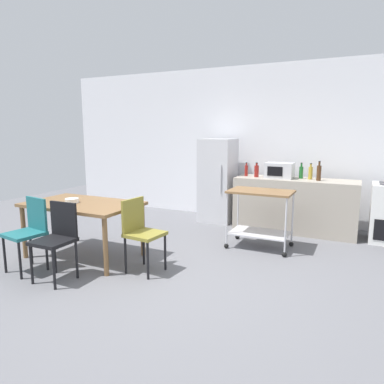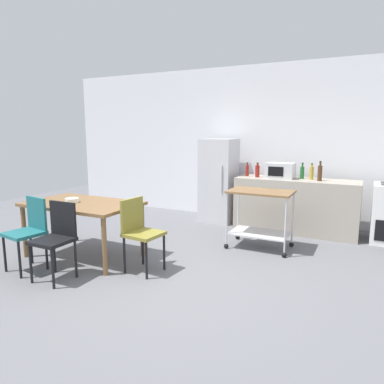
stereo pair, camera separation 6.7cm
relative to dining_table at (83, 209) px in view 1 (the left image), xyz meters
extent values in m
plane|color=slate|center=(1.44, -0.07, -0.67)|extent=(12.00, 12.00, 0.00)
cube|color=white|center=(1.44, 3.13, 0.78)|extent=(8.40, 0.12, 2.90)
cube|color=#A89E8E|center=(2.34, 2.53, -0.22)|extent=(2.00, 0.64, 0.90)
cube|color=brown|center=(0.00, 0.00, 0.06)|extent=(1.50, 0.90, 0.04)
cylinder|color=brown|center=(-0.69, -0.39, -0.32)|extent=(0.06, 0.06, 0.71)
cylinder|color=brown|center=(0.69, -0.39, -0.32)|extent=(0.06, 0.06, 0.71)
cylinder|color=brown|center=(-0.69, 0.39, -0.32)|extent=(0.06, 0.06, 0.71)
cylinder|color=brown|center=(0.69, 0.39, -0.32)|extent=(0.06, 0.06, 0.71)
cube|color=#1E666B|center=(-0.27, -0.71, -0.20)|extent=(0.46, 0.46, 0.04)
cube|color=#1E666B|center=(-0.24, -0.53, 0.02)|extent=(0.38, 0.09, 0.40)
cylinder|color=black|center=(-0.47, -0.85, -0.45)|extent=(0.03, 0.03, 0.45)
cylinder|color=black|center=(-0.13, -0.91, -0.45)|extent=(0.03, 0.03, 0.45)
cylinder|color=black|center=(-0.41, -0.52, -0.45)|extent=(0.03, 0.03, 0.45)
cylinder|color=black|center=(-0.08, -0.57, -0.45)|extent=(0.03, 0.03, 0.45)
cube|color=olive|center=(1.04, -0.08, -0.20)|extent=(0.44, 0.44, 0.04)
cube|color=olive|center=(0.86, -0.06, 0.02)|extent=(0.07, 0.38, 0.40)
cylinder|color=black|center=(1.19, -0.27, -0.45)|extent=(0.03, 0.03, 0.45)
cylinder|color=black|center=(1.23, 0.07, -0.45)|extent=(0.03, 0.03, 0.45)
cylinder|color=black|center=(0.86, -0.23, -0.45)|extent=(0.03, 0.03, 0.45)
cylinder|color=black|center=(0.89, 0.10, -0.45)|extent=(0.03, 0.03, 0.45)
cube|color=black|center=(0.26, -0.77, -0.20)|extent=(0.40, 0.40, 0.04)
cube|color=black|center=(0.26, -0.59, 0.02)|extent=(0.38, 0.03, 0.40)
cylinder|color=black|center=(0.09, -0.94, -0.45)|extent=(0.03, 0.03, 0.45)
cylinder|color=black|center=(0.43, -0.94, -0.45)|extent=(0.03, 0.03, 0.45)
cylinder|color=black|center=(0.09, -0.60, -0.45)|extent=(0.03, 0.03, 0.45)
cylinder|color=black|center=(0.43, -0.60, -0.45)|extent=(0.03, 0.03, 0.45)
cube|color=silver|center=(0.89, 2.63, 0.10)|extent=(0.60, 0.60, 1.55)
cylinder|color=silver|center=(1.07, 2.32, 0.18)|extent=(0.02, 0.02, 0.50)
cube|color=brown|center=(2.04, 1.42, 0.16)|extent=(0.90, 0.56, 0.03)
cube|color=silver|center=(2.04, 1.42, -0.45)|extent=(0.83, 0.52, 0.02)
cylinder|color=silver|center=(1.62, 1.17, -0.22)|extent=(0.02, 0.02, 0.76)
sphere|color=black|center=(1.62, 1.17, -0.64)|extent=(0.07, 0.07, 0.07)
cylinder|color=silver|center=(2.46, 1.17, -0.22)|extent=(0.02, 0.02, 0.76)
sphere|color=black|center=(2.46, 1.17, -0.64)|extent=(0.07, 0.07, 0.07)
cylinder|color=silver|center=(1.62, 1.67, -0.22)|extent=(0.02, 0.02, 0.76)
sphere|color=black|center=(1.62, 1.67, -0.64)|extent=(0.07, 0.07, 0.07)
cylinder|color=silver|center=(2.46, 1.67, -0.22)|extent=(0.02, 0.02, 0.76)
sphere|color=black|center=(2.46, 1.67, -0.64)|extent=(0.07, 0.07, 0.07)
cylinder|color=maroon|center=(1.47, 2.54, 0.32)|extent=(0.06, 0.06, 0.19)
cylinder|color=maroon|center=(1.47, 2.54, 0.44)|extent=(0.03, 0.03, 0.04)
cylinder|color=black|center=(1.47, 2.54, 0.47)|extent=(0.03, 0.03, 0.01)
cylinder|color=maroon|center=(1.67, 2.49, 0.33)|extent=(0.08, 0.08, 0.20)
cylinder|color=maroon|center=(1.67, 2.49, 0.45)|extent=(0.03, 0.03, 0.04)
cylinder|color=black|center=(1.67, 2.49, 0.48)|extent=(0.04, 0.04, 0.01)
cube|color=silver|center=(2.06, 2.54, 0.36)|extent=(0.46, 0.34, 0.26)
cube|color=black|center=(2.02, 2.36, 0.36)|extent=(0.25, 0.01, 0.16)
cylinder|color=#1E6628|center=(2.40, 2.63, 0.33)|extent=(0.07, 0.07, 0.20)
cylinder|color=#1E6628|center=(2.40, 2.63, 0.46)|extent=(0.03, 0.03, 0.06)
cylinder|color=black|center=(2.40, 2.63, 0.49)|extent=(0.03, 0.03, 0.01)
cylinder|color=gold|center=(2.56, 2.59, 0.33)|extent=(0.07, 0.07, 0.21)
cylinder|color=gold|center=(2.56, 2.59, 0.46)|extent=(0.03, 0.03, 0.05)
cylinder|color=black|center=(2.56, 2.59, 0.49)|extent=(0.03, 0.03, 0.01)
cylinder|color=#4C2D19|center=(2.70, 2.49, 0.35)|extent=(0.07, 0.07, 0.24)
cylinder|color=#4C2D19|center=(2.70, 2.49, 0.50)|extent=(0.03, 0.03, 0.06)
cylinder|color=black|center=(2.70, 2.49, 0.54)|extent=(0.04, 0.04, 0.01)
cylinder|color=white|center=(-0.12, -0.06, 0.11)|extent=(0.18, 0.18, 0.06)
camera|label=1|loc=(3.34, -3.53, 1.03)|focal=33.15mm
camera|label=2|loc=(3.40, -3.50, 1.03)|focal=33.15mm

